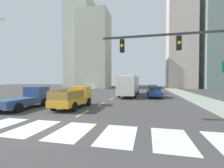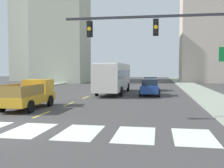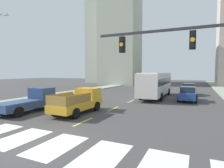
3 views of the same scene
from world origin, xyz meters
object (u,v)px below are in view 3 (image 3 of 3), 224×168
(city_bus, at_px, (156,83))
(pickup_dark, at_px, (31,100))
(pickup_stakebed, at_px, (80,101))
(sedan_far, at_px, (188,94))
(traffic_signal_gantry, at_px, (220,54))
(sedan_near_right, at_px, (189,89))

(city_bus, bearing_deg, pickup_dark, -121.69)
(pickup_stakebed, relative_size, sedan_far, 1.18)
(pickup_stakebed, xyz_separation_m, traffic_signal_gantry, (9.80, -3.64, 3.25))
(city_bus, relative_size, sedan_far, 2.45)
(pickup_stakebed, height_order, sedan_near_right, pickup_stakebed)
(pickup_stakebed, bearing_deg, sedan_far, 52.04)
(pickup_stakebed, relative_size, pickup_dark, 1.00)
(pickup_dark, xyz_separation_m, sedan_near_right, (12.05, 18.23, -0.06))
(pickup_stakebed, height_order, pickup_dark, same)
(sedan_far, distance_m, traffic_signal_gantry, 14.55)
(pickup_stakebed, xyz_separation_m, sedan_near_right, (7.87, 16.89, -0.08))
(city_bus, bearing_deg, sedan_near_right, 51.41)
(sedan_near_right, bearing_deg, pickup_dark, -122.54)
(pickup_dark, distance_m, sedan_far, 16.91)
(city_bus, xyz_separation_m, sedan_far, (4.05, -1.52, -1.09))
(sedan_far, bearing_deg, city_bus, 158.15)
(sedan_near_right, bearing_deg, traffic_signal_gantry, -83.70)
(pickup_stakebed, distance_m, pickup_dark, 4.39)
(pickup_dark, height_order, sedan_far, pickup_dark)
(pickup_stakebed, xyz_separation_m, city_bus, (3.93, 11.91, 1.02))
(pickup_dark, height_order, traffic_signal_gantry, traffic_signal_gantry)
(city_bus, bearing_deg, traffic_signal_gantry, -69.56)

